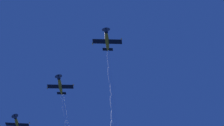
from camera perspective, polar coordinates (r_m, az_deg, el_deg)
airplane_lead at (r=84.53m, az=-0.90°, el=4.09°), size 7.30×6.88×2.58m
airplane_left_wingman at (r=95.97m, az=-9.11°, el=-3.85°), size 7.35×6.81×2.37m
airplane_right_wingman at (r=108.47m, az=-16.34°, el=-10.14°), size 7.33×6.84×2.41m
smoke_trail_lead at (r=97.07m, az=0.18°, el=-7.77°), size 16.54×27.66×2.45m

